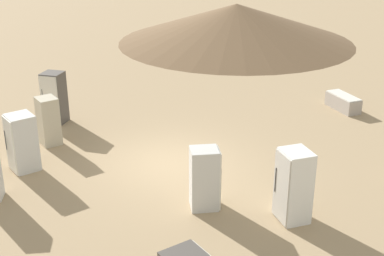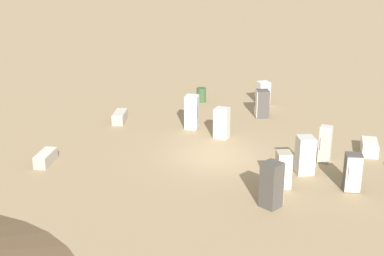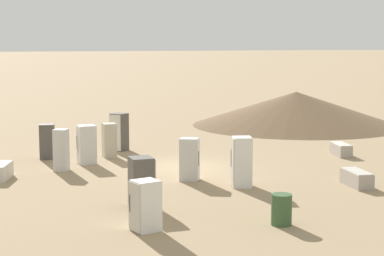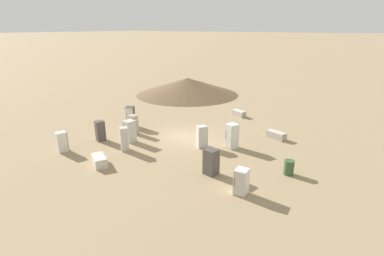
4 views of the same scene
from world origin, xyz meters
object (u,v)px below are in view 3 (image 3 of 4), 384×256
object	(u,v)px
discarded_fridge_1	(341,150)
discarded_fridge_2	(87,145)
discarded_fridge_3	(109,140)
discarded_fridge_10	(47,142)
discarded_fridge_6	(142,182)
discarded_fridge_11	(119,132)
rusty_barrel	(281,210)
discarded_fridge_4	(190,159)
discarded_fridge_9	(145,206)
discarded_fridge_7	(242,162)
discarded_fridge_5	(61,150)
discarded_fridge_8	(357,178)

from	to	relation	value
discarded_fridge_1	discarded_fridge_2	xyz separation A→B (m)	(4.17, 11.60, 0.59)
discarded_fridge_3	discarded_fridge_10	world-z (taller)	discarded_fridge_10
discarded_fridge_2	discarded_fridge_6	world-z (taller)	discarded_fridge_2
discarded_fridge_2	discarded_fridge_10	bearing A→B (deg)	36.41
discarded_fridge_2	discarded_fridge_11	distance (m)	3.89
discarded_fridge_10	rusty_barrel	distance (m)	14.87
discarded_fridge_4	discarded_fridge_9	world-z (taller)	discarded_fridge_4
discarded_fridge_3	discarded_fridge_9	size ratio (longest dim) A/B	1.09
discarded_fridge_2	discarded_fridge_3	bearing A→B (deg)	-45.29
discarded_fridge_7	discarded_fridge_5	bearing A→B (deg)	63.96
discarded_fridge_5	discarded_fridge_2	bearing A→B (deg)	71.54
discarded_fridge_8	discarded_fridge_3	bearing A→B (deg)	-43.51
discarded_fridge_1	discarded_fridge_10	xyz separation A→B (m)	(6.36, 12.76, 0.53)
discarded_fridge_9	rusty_barrel	distance (m)	4.11
discarded_fridge_8	discarded_fridge_11	size ratio (longest dim) A/B	0.93
discarded_fridge_4	rusty_barrel	xyz separation A→B (m)	(-6.98, 0.81, -0.38)
discarded_fridge_1	discarded_fridge_10	size ratio (longest dim) A/B	1.01
discarded_fridge_6	discarded_fridge_8	distance (m)	8.63
discarded_fridge_5	rusty_barrel	bearing A→B (deg)	-36.49
discarded_fridge_8	discarded_fridge_11	bearing A→B (deg)	-51.29
discarded_fridge_9	discarded_fridge_11	xyz separation A→B (m)	(13.65, -5.14, 0.21)
discarded_fridge_2	rusty_barrel	size ratio (longest dim) A/B	1.87
discarded_fridge_8	discarded_fridge_10	xyz separation A→B (m)	(11.82, 8.46, 0.53)
discarded_fridge_1	discarded_fridge_3	xyz separation A→B (m)	(5.33, 10.01, 0.52)
discarded_fridge_6	discarded_fridge_11	world-z (taller)	discarded_fridge_11
discarded_fridge_10	rusty_barrel	xyz separation A→B (m)	(-14.64, -2.63, -0.36)
discarded_fridge_3	discarded_fridge_1	bearing A→B (deg)	-17.05
discarded_fridge_9	discarded_fridge_10	world-z (taller)	discarded_fridge_10
discarded_fridge_3	discarded_fridge_7	size ratio (longest dim) A/B	0.85
discarded_fridge_7	discarded_fridge_9	world-z (taller)	discarded_fridge_7
discarded_fridge_4	discarded_fridge_10	bearing A→B (deg)	-118.17
discarded_fridge_8	discarded_fridge_10	bearing A→B (deg)	-35.78
discarded_fridge_3	discarded_fridge_8	distance (m)	12.23
discarded_fridge_5	rusty_barrel	distance (m)	11.86
discarded_fridge_10	discarded_fridge_1	bearing A→B (deg)	-5.02
discarded_fridge_2	discarded_fridge_11	bearing A→B (deg)	-37.37
discarded_fridge_3	discarded_fridge_5	bearing A→B (deg)	-134.50
discarded_fridge_7	discarded_fridge_10	size ratio (longest dim) A/B	1.16
discarded_fridge_10	discarded_fridge_7	bearing A→B (deg)	-43.12
discarded_fridge_3	discarded_fridge_7	distance (m)	8.82
discarded_fridge_10	rusty_barrel	size ratio (longest dim) A/B	1.75
discarded_fridge_7	rusty_barrel	xyz separation A→B (m)	(-4.99, 1.96, -0.49)
discarded_fridge_7	discarded_fridge_9	bearing A→B (deg)	147.59
discarded_fridge_10	discarded_fridge_11	world-z (taller)	discarded_fridge_11
discarded_fridge_1	discarded_fridge_4	world-z (taller)	discarded_fridge_4
discarded_fridge_5	discarded_fridge_10	world-z (taller)	discarded_fridge_5
discarded_fridge_2	discarded_fridge_10	size ratio (longest dim) A/B	1.07
discarded_fridge_3	discarded_fridge_6	size ratio (longest dim) A/B	0.97
discarded_fridge_7	discarded_fridge_8	xyz separation A→B (m)	(-2.17, -3.87, -0.66)
discarded_fridge_2	discarded_fridge_5	world-z (taller)	discarded_fridge_5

